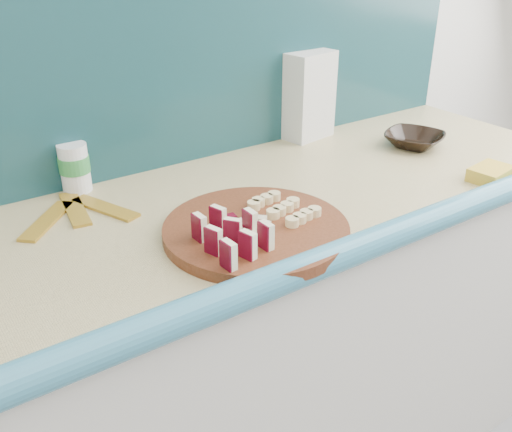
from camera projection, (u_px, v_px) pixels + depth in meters
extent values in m
cube|color=white|center=(50.00, 10.00, 1.17)|extent=(3.60, 0.04, 2.60)
cube|color=silver|center=(186.00, 391.00, 1.39)|extent=(2.20, 0.60, 0.88)
cube|color=tan|center=(174.00, 227.00, 1.18)|extent=(2.20, 0.60, 0.03)
cube|color=teal|center=(255.00, 296.00, 0.96)|extent=(2.20, 0.06, 0.03)
cube|color=teal|center=(107.00, 73.00, 1.27)|extent=(2.20, 0.02, 0.50)
cylinder|color=#49220F|center=(256.00, 230.00, 1.12)|extent=(0.43, 0.43, 0.02)
cube|color=#F8F0C6|center=(229.00, 255.00, 0.96)|extent=(0.02, 0.03, 0.05)
cube|color=#4D0515|center=(226.00, 256.00, 0.96)|extent=(0.01, 0.03, 0.05)
cube|color=#F8F0C6|center=(214.00, 240.00, 1.01)|extent=(0.02, 0.03, 0.05)
cube|color=#4D0515|center=(211.00, 242.00, 1.00)|extent=(0.01, 0.03, 0.05)
cube|color=#F8F0C6|center=(200.00, 227.00, 1.05)|extent=(0.02, 0.03, 0.05)
cube|color=#4D0515|center=(197.00, 229.00, 1.05)|extent=(0.01, 0.03, 0.05)
cube|color=#F8F0C6|center=(248.00, 245.00, 0.99)|extent=(0.02, 0.03, 0.05)
cube|color=#4D0515|center=(245.00, 246.00, 0.99)|extent=(0.01, 0.03, 0.05)
cube|color=#F8F0C6|center=(233.00, 231.00, 1.04)|extent=(0.02, 0.03, 0.05)
cube|color=#4D0515|center=(230.00, 233.00, 1.03)|extent=(0.01, 0.03, 0.05)
cube|color=#F8F0C6|center=(219.00, 219.00, 1.08)|extent=(0.02, 0.03, 0.05)
cube|color=#4D0515|center=(215.00, 220.00, 1.08)|extent=(0.01, 0.03, 0.05)
cube|color=#F8F0C6|center=(267.00, 235.00, 1.02)|extent=(0.02, 0.03, 0.05)
cube|color=#4D0515|center=(263.00, 237.00, 1.02)|extent=(0.01, 0.03, 0.05)
cube|color=#F8F0C6|center=(251.00, 223.00, 1.07)|extent=(0.02, 0.03, 0.05)
cube|color=#4D0515|center=(248.00, 224.00, 1.06)|extent=(0.01, 0.03, 0.05)
cube|color=beige|center=(251.00, 223.00, 1.10)|extent=(0.02, 0.02, 0.02)
cube|color=beige|center=(251.00, 221.00, 1.11)|extent=(0.02, 0.02, 0.02)
cube|color=#4D0515|center=(248.00, 220.00, 1.11)|extent=(0.02, 0.02, 0.02)
cube|color=beige|center=(246.00, 223.00, 1.10)|extent=(0.02, 0.02, 0.02)
cube|color=beige|center=(242.00, 222.00, 1.10)|extent=(0.02, 0.02, 0.02)
cube|color=beige|center=(237.00, 223.00, 1.10)|extent=(0.02, 0.02, 0.02)
cube|color=beige|center=(242.00, 225.00, 1.09)|extent=(0.02, 0.02, 0.02)
cube|color=beige|center=(239.00, 227.00, 1.09)|extent=(0.02, 0.02, 0.02)
cube|color=#4D0515|center=(239.00, 229.00, 1.08)|extent=(0.02, 0.02, 0.02)
cube|color=beige|center=(246.00, 228.00, 1.08)|extent=(0.02, 0.02, 0.02)
cube|color=beige|center=(248.00, 230.00, 1.08)|extent=(0.02, 0.02, 0.02)
cube|color=beige|center=(250.00, 227.00, 1.09)|extent=(0.02, 0.02, 0.02)
cube|color=beige|center=(254.00, 227.00, 1.08)|extent=(0.02, 0.02, 0.02)
cube|color=beige|center=(259.00, 227.00, 1.09)|extent=(0.02, 0.02, 0.02)
cube|color=#4D0515|center=(253.00, 225.00, 1.09)|extent=(0.02, 0.02, 0.02)
cube|color=beige|center=(256.00, 223.00, 1.10)|extent=(0.02, 0.02, 0.02)
cylinder|color=beige|center=(293.00, 223.00, 1.10)|extent=(0.03, 0.03, 0.02)
cylinder|color=beige|center=(300.00, 219.00, 1.12)|extent=(0.03, 0.03, 0.02)
cylinder|color=beige|center=(307.00, 215.00, 1.13)|extent=(0.03, 0.03, 0.02)
cylinder|color=beige|center=(314.00, 211.00, 1.15)|extent=(0.03, 0.03, 0.02)
cylinder|color=beige|center=(272.00, 214.00, 1.14)|extent=(0.03, 0.03, 0.02)
cylinder|color=beige|center=(279.00, 210.00, 1.15)|extent=(0.03, 0.03, 0.02)
cylinder|color=beige|center=(286.00, 207.00, 1.17)|extent=(0.03, 0.03, 0.02)
cylinder|color=beige|center=(293.00, 203.00, 1.18)|extent=(0.03, 0.03, 0.02)
cylinder|color=beige|center=(252.00, 205.00, 1.17)|extent=(0.03, 0.03, 0.02)
cylinder|color=beige|center=(259.00, 202.00, 1.19)|extent=(0.03, 0.03, 0.02)
cylinder|color=beige|center=(266.00, 199.00, 1.20)|extent=(0.03, 0.03, 0.02)
cylinder|color=beige|center=(273.00, 196.00, 1.21)|extent=(0.03, 0.03, 0.02)
imported|color=black|center=(414.00, 140.00, 1.56)|extent=(0.21, 0.21, 0.04)
cube|color=silver|center=(306.00, 95.00, 1.60)|extent=(0.16, 0.12, 0.24)
cylinder|color=white|center=(75.00, 168.00, 1.29)|extent=(0.07, 0.07, 0.11)
cylinder|color=green|center=(74.00, 164.00, 1.28)|extent=(0.07, 0.07, 0.04)
cube|color=gold|center=(491.00, 174.00, 1.36)|extent=(0.11, 0.09, 0.03)
cube|color=#BD8B24|center=(47.00, 221.00, 1.17)|extent=(0.15, 0.15, 0.01)
cube|color=#BD8B24|center=(75.00, 209.00, 1.22)|extent=(0.06, 0.18, 0.01)
cube|color=#BD8B24|center=(105.00, 208.00, 1.22)|extent=(0.10, 0.18, 0.01)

